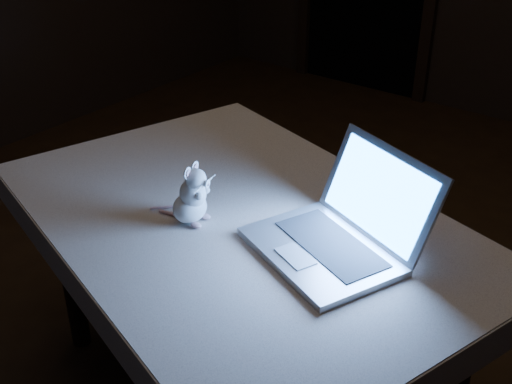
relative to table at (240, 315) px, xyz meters
The scene contains 5 objects.
floor 0.54m from the table, 104.79° to the left, with size 5.00×5.00×0.00m, color black.
table is the anchor object (origin of this frame).
tablecloth 0.32m from the table, 32.95° to the right, with size 1.41×0.94×0.10m, color beige, non-canonical shape.
laptop 0.56m from the table, ahead, with size 0.38×0.33×0.26m, color #B2B3B7, non-canonical shape.
plush_mouse 0.47m from the table, 129.70° to the right, with size 0.13×0.13×0.17m, color silver, non-canonical shape.
Camera 1 is at (1.08, -1.57, 1.64)m, focal length 45.00 mm.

